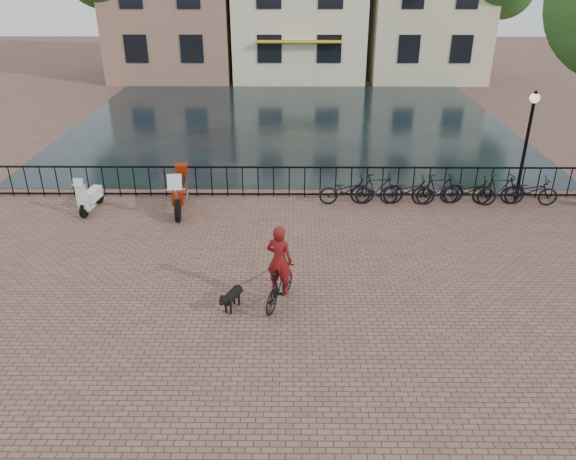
{
  "coord_description": "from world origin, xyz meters",
  "views": [
    {
      "loc": [
        0.09,
        -8.92,
        6.96
      ],
      "look_at": [
        0.0,
        3.0,
        1.2
      ],
      "focal_mm": 35.0,
      "sensor_mm": 36.0,
      "label": 1
    }
  ],
  "objects_px": {
    "dog": "(232,298)",
    "scooter": "(90,190)",
    "motorcycle": "(179,187)",
    "cyclist": "(279,271)",
    "lamp_post": "(529,129)"
  },
  "relations": [
    {
      "from": "lamp_post",
      "to": "motorcycle",
      "type": "relative_size",
      "value": 1.58
    },
    {
      "from": "motorcycle",
      "to": "lamp_post",
      "type": "bearing_deg",
      "value": -0.54
    },
    {
      "from": "lamp_post",
      "to": "motorcycle",
      "type": "distance_m",
      "value": 10.66
    },
    {
      "from": "lamp_post",
      "to": "dog",
      "type": "relative_size",
      "value": 4.02
    },
    {
      "from": "lamp_post",
      "to": "dog",
      "type": "xyz_separation_m",
      "value": [
        -8.41,
        -6.13,
        -2.1
      ]
    },
    {
      "from": "motorcycle",
      "to": "dog",
      "type": "bearing_deg",
      "value": -73.22
    },
    {
      "from": "lamp_post",
      "to": "scooter",
      "type": "height_order",
      "value": "lamp_post"
    },
    {
      "from": "scooter",
      "to": "dog",
      "type": "bearing_deg",
      "value": -41.73
    },
    {
      "from": "dog",
      "to": "scooter",
      "type": "distance_m",
      "value": 7.24
    },
    {
      "from": "motorcycle",
      "to": "cyclist",
      "type": "bearing_deg",
      "value": -63.31
    },
    {
      "from": "motorcycle",
      "to": "scooter",
      "type": "bearing_deg",
      "value": 175.9
    },
    {
      "from": "cyclist",
      "to": "scooter",
      "type": "relative_size",
      "value": 1.57
    },
    {
      "from": "cyclist",
      "to": "motorcycle",
      "type": "height_order",
      "value": "cyclist"
    },
    {
      "from": "dog",
      "to": "motorcycle",
      "type": "bearing_deg",
      "value": 135.11
    },
    {
      "from": "dog",
      "to": "motorcycle",
      "type": "distance_m",
      "value": 5.82
    }
  ]
}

